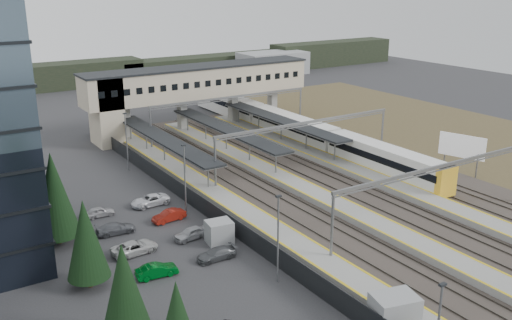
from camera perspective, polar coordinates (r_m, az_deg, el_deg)
ground at (r=60.88m, az=4.06°, el=-6.85°), size 220.00×220.00×0.00m
conifer_row at (r=46.60m, az=-15.29°, el=-8.98°), size 4.42×49.82×9.50m
car_park at (r=49.69m, az=-4.83°, el=-12.14°), size 10.61×44.58×1.28m
lampposts at (r=56.09m, az=-3.21°, el=-4.22°), size 0.50×53.25×8.07m
fence at (r=61.08m, az=-3.67°, el=-5.73°), size 0.08×90.00×2.00m
relay_cabin_near at (r=45.42m, az=13.65°, el=-14.59°), size 3.83×3.19×2.78m
relay_cabin_far at (r=57.35m, az=-3.69°, el=-7.20°), size 2.76×2.40×2.29m
rail_corridor at (r=69.79m, az=7.78°, el=-3.42°), size 34.00×90.00×0.92m
canopies at (r=84.57m, az=-3.01°, el=3.09°), size 23.10×30.00×3.28m
footbridge at (r=97.02m, az=-7.13°, el=7.31°), size 40.40×6.40×11.20m
gantries at (r=68.26m, az=10.77°, el=1.01°), size 28.40×62.28×7.17m
train at (r=92.44m, az=3.82°, el=3.20°), size 2.97×62.09×3.74m
billboard at (r=81.20m, az=19.89°, el=1.19°), size 2.11×5.99×5.36m
scrub_east at (r=95.95m, az=24.27°, el=0.88°), size 34.00×120.00×0.06m
treeline_far at (r=149.61m, az=-9.97°, el=8.91°), size 170.00×19.00×7.00m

